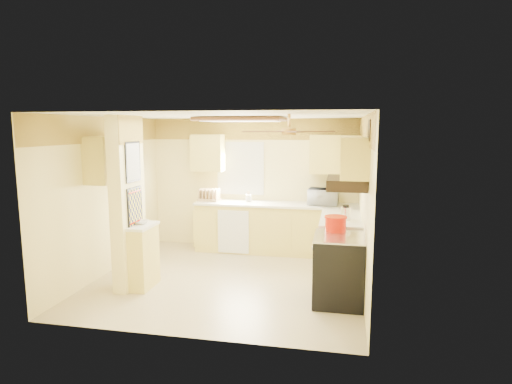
% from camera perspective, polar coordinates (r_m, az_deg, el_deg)
% --- Properties ---
extents(floor, '(4.00, 4.00, 0.00)m').
position_cam_1_polar(floor, '(6.78, -3.68, -11.53)').
color(floor, tan).
rests_on(floor, ground).
extents(ceiling, '(4.00, 4.00, 0.00)m').
position_cam_1_polar(ceiling, '(6.37, -3.89, 10.09)').
color(ceiling, white).
rests_on(ceiling, wall_back).
extents(wall_back, '(4.00, 0.00, 4.00)m').
position_cam_1_polar(wall_back, '(8.29, -0.38, 1.09)').
color(wall_back, '#FFED9B').
rests_on(wall_back, floor).
extents(wall_front, '(4.00, 0.00, 4.00)m').
position_cam_1_polar(wall_front, '(4.69, -9.83, -4.85)').
color(wall_front, '#FFED9B').
rests_on(wall_front, floor).
extents(wall_left, '(0.00, 3.80, 3.80)m').
position_cam_1_polar(wall_left, '(7.24, -19.26, -0.48)').
color(wall_left, '#FFED9B').
rests_on(wall_left, floor).
extents(wall_right, '(0.00, 3.80, 3.80)m').
position_cam_1_polar(wall_right, '(6.25, 14.22, -1.63)').
color(wall_right, '#FFED9B').
rests_on(wall_right, floor).
extents(wallpaper_border, '(4.00, 0.02, 0.40)m').
position_cam_1_polar(wallpaper_border, '(8.20, -0.41, 8.37)').
color(wallpaper_border, yellow).
rests_on(wallpaper_border, wall_back).
extents(partition_column, '(0.20, 0.70, 2.50)m').
position_cam_1_polar(partition_column, '(6.45, -16.75, -1.42)').
color(partition_column, '#FFED9B').
rests_on(partition_column, floor).
extents(partition_ledge, '(0.25, 0.55, 0.90)m').
position_cam_1_polar(partition_ledge, '(6.53, -14.72, -8.43)').
color(partition_ledge, '#E3D366').
rests_on(partition_ledge, floor).
extents(ledge_top, '(0.28, 0.58, 0.04)m').
position_cam_1_polar(ledge_top, '(6.41, -14.88, -4.41)').
color(ledge_top, white).
rests_on(ledge_top, partition_ledge).
extents(lower_cabinets_back, '(3.00, 0.60, 0.90)m').
position_cam_1_polar(lower_cabinets_back, '(8.06, 2.69, -4.92)').
color(lower_cabinets_back, '#E3D366').
rests_on(lower_cabinets_back, floor).
extents(lower_cabinets_right, '(0.60, 1.40, 0.90)m').
position_cam_1_polar(lower_cabinets_right, '(7.01, 11.27, -7.15)').
color(lower_cabinets_right, '#E3D366').
rests_on(lower_cabinets_right, floor).
extents(countertop_back, '(3.04, 0.64, 0.04)m').
position_cam_1_polar(countertop_back, '(7.95, 2.71, -1.64)').
color(countertop_back, white).
rests_on(countertop_back, lower_cabinets_back).
extents(countertop_right, '(0.64, 1.44, 0.04)m').
position_cam_1_polar(countertop_right, '(6.89, 11.30, -3.39)').
color(countertop_right, white).
rests_on(countertop_right, lower_cabinets_right).
extents(dishwasher_panel, '(0.58, 0.02, 0.80)m').
position_cam_1_polar(dishwasher_panel, '(7.91, -3.05, -5.33)').
color(dishwasher_panel, white).
rests_on(dishwasher_panel, lower_cabinets_back).
extents(window, '(0.92, 0.02, 1.02)m').
position_cam_1_polar(window, '(8.30, -2.09, 3.18)').
color(window, white).
rests_on(window, wall_back).
extents(upper_cab_back_left, '(0.60, 0.35, 0.70)m').
position_cam_1_polar(upper_cab_back_left, '(8.28, -6.42, 5.20)').
color(upper_cab_back_left, '#E3D366').
rests_on(upper_cab_back_left, wall_back).
extents(upper_cab_back_right, '(0.90, 0.35, 0.70)m').
position_cam_1_polar(upper_cab_back_right, '(7.89, 10.49, 4.95)').
color(upper_cab_back_right, '#E3D366').
rests_on(upper_cab_back_right, wall_back).
extents(upper_cab_right, '(0.35, 1.00, 0.70)m').
position_cam_1_polar(upper_cab_right, '(7.42, 12.56, 4.67)').
color(upper_cab_right, '#E3D366').
rests_on(upper_cab_right, wall_right).
extents(upper_cab_left_wall, '(0.35, 0.75, 0.70)m').
position_cam_1_polar(upper_cab_left_wall, '(6.87, -19.30, 4.10)').
color(upper_cab_left_wall, '#E3D366').
rests_on(upper_cab_left_wall, wall_left).
extents(upper_cab_over_stove, '(0.35, 0.76, 0.52)m').
position_cam_1_polar(upper_cab_over_stove, '(5.61, 12.97, 4.49)').
color(upper_cab_over_stove, '#E3D366').
rests_on(upper_cab_over_stove, wall_right).
extents(stove, '(0.68, 0.77, 0.92)m').
position_cam_1_polar(stove, '(5.90, 10.95, -10.04)').
color(stove, black).
rests_on(stove, floor).
extents(range_hood, '(0.50, 0.76, 0.14)m').
position_cam_1_polar(range_hood, '(5.64, 12.00, 1.17)').
color(range_hood, black).
rests_on(range_hood, upper_cab_over_stove).
extents(poster_menu, '(0.02, 0.42, 0.57)m').
position_cam_1_polar(poster_menu, '(6.32, -16.09, 3.90)').
color(poster_menu, black).
rests_on(poster_menu, partition_column).
extents(poster_nashville, '(0.02, 0.42, 0.57)m').
position_cam_1_polar(poster_nashville, '(6.41, -15.85, -1.91)').
color(poster_nashville, black).
rests_on(poster_nashville, partition_column).
extents(ceiling_light_panel, '(1.35, 0.95, 0.06)m').
position_cam_1_polar(ceiling_light_panel, '(6.83, -1.96, 9.63)').
color(ceiling_light_panel, brown).
rests_on(ceiling_light_panel, ceiling).
extents(ceiling_fan, '(1.15, 1.15, 0.26)m').
position_cam_1_polar(ceiling_fan, '(5.49, 4.41, 8.10)').
color(ceiling_fan, gold).
rests_on(ceiling_fan, ceiling).
extents(vent_grate, '(0.02, 0.40, 0.25)m').
position_cam_1_polar(vent_grate, '(5.26, 14.91, 7.98)').
color(vent_grate, black).
rests_on(vent_grate, wall_right).
extents(microwave, '(0.56, 0.41, 0.29)m').
position_cam_1_polar(microwave, '(7.85, 8.97, -0.64)').
color(microwave, white).
rests_on(microwave, countertop_back).
extents(bowl, '(0.24, 0.24, 0.05)m').
position_cam_1_polar(bowl, '(6.46, -15.08, -3.91)').
color(bowl, white).
rests_on(bowl, ledge_top).
extents(dutch_oven, '(0.31, 0.31, 0.21)m').
position_cam_1_polar(dutch_oven, '(6.01, 10.57, -4.15)').
color(dutch_oven, red).
rests_on(dutch_oven, stove).
extents(kettle, '(0.15, 0.15, 0.23)m').
position_cam_1_polar(kettle, '(6.62, 11.87, -2.78)').
color(kettle, silver).
rests_on(kettle, countertop_right).
extents(dish_rack, '(0.41, 0.32, 0.23)m').
position_cam_1_polar(dish_rack, '(8.26, -6.27, -0.58)').
color(dish_rack, tan).
rests_on(dish_rack, countertop_back).
extents(utensil_crock, '(0.10, 0.10, 0.20)m').
position_cam_1_polar(utensil_crock, '(8.10, -1.01, -0.81)').
color(utensil_crock, white).
rests_on(utensil_crock, countertop_back).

